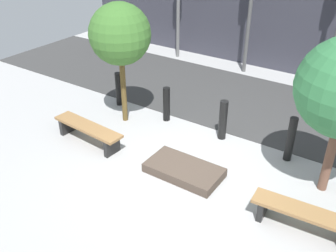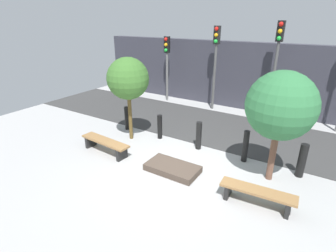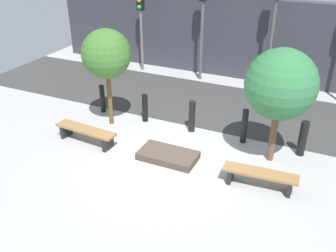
% 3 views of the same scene
% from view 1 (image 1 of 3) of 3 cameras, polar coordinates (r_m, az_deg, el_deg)
% --- Properties ---
extents(ground_plane, '(18.00, 18.00, 0.00)m').
position_cam_1_polar(ground_plane, '(7.70, 2.56, -7.18)').
color(ground_plane, '#9E9E9E').
extents(road_strip, '(18.00, 3.65, 0.01)m').
position_cam_1_polar(road_strip, '(10.60, 13.21, 3.18)').
color(road_strip, '#363636').
rests_on(road_strip, ground).
extents(building_facade, '(16.20, 0.50, 3.11)m').
position_cam_1_polar(building_facade, '(12.82, 19.37, 14.42)').
color(building_facade, '#33333D').
rests_on(building_facade, ground).
extents(bench_left, '(1.88, 0.54, 0.44)m').
position_cam_1_polar(bench_left, '(8.68, -12.08, -0.64)').
color(bench_left, black).
rests_on(bench_left, ground).
extents(bench_right, '(1.75, 0.51, 0.42)m').
position_cam_1_polar(bench_right, '(6.69, 20.08, -12.74)').
color(bench_right, black).
rests_on(bench_right, ground).
extents(planter_bed, '(1.52, 0.83, 0.19)m').
position_cam_1_polar(planter_bed, '(7.62, 2.46, -6.73)').
color(planter_bed, '#483B31').
rests_on(planter_bed, ground).
extents(tree_behind_left_bench, '(1.43, 1.43, 2.93)m').
position_cam_1_polar(tree_behind_left_bench, '(8.79, -7.33, 13.64)').
color(tree_behind_left_bench, brown).
rests_on(tree_behind_left_bench, ground).
extents(bollard_far_left, '(0.16, 0.16, 0.93)m').
position_cam_1_polar(bollard_far_left, '(10.23, -7.55, 5.61)').
color(bollard_far_left, black).
rests_on(bollard_far_left, ground).
extents(bollard_left, '(0.18, 0.18, 0.89)m').
position_cam_1_polar(bollard_left, '(9.36, -0.23, 3.34)').
color(bollard_left, black).
rests_on(bollard_left, ground).
extents(bollard_center, '(0.19, 0.19, 0.96)m').
position_cam_1_polar(bollard_center, '(8.67, 8.37, 0.91)').
color(bollard_center, black).
rests_on(bollard_center, ground).
extents(bollard_right, '(0.17, 0.17, 1.01)m').
position_cam_1_polar(bollard_right, '(8.22, 18.17, -1.93)').
color(bollard_right, black).
rests_on(bollard_right, ground).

